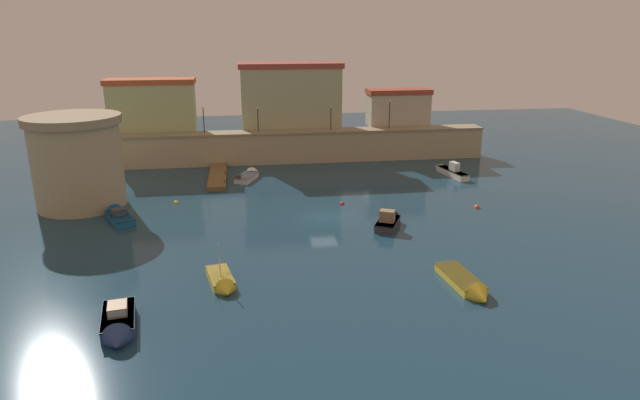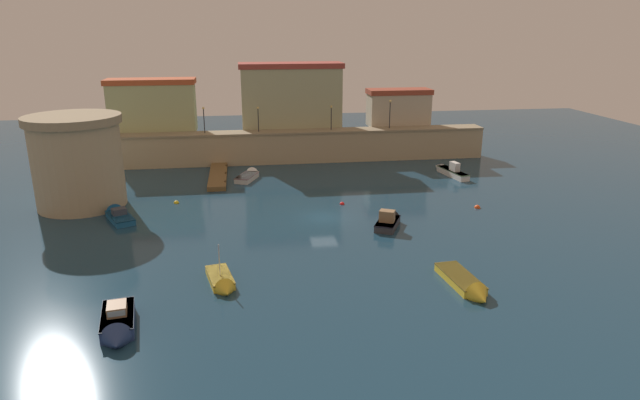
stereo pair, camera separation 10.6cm
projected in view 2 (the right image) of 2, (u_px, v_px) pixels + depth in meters
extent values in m
plane|color=#19384C|center=(324.00, 217.00, 53.22)|extent=(131.48, 131.48, 0.00)
cube|color=tan|center=(298.00, 147.00, 74.68)|extent=(51.13, 2.91, 4.00)
cube|color=gray|center=(298.00, 131.00, 74.04)|extent=(51.13, 3.21, 0.24)
cube|color=tan|center=(153.00, 108.00, 73.78)|extent=(11.13, 3.97, 6.30)
cube|color=#B14A28|center=(150.00, 81.00, 72.73)|extent=(11.58, 4.13, 0.70)
cube|color=tan|center=(291.00, 98.00, 76.45)|extent=(13.59, 4.84, 8.15)
cube|color=#9B3C32|center=(291.00, 65.00, 75.12)|extent=(14.14, 5.04, 0.70)
cube|color=#B7A88E|center=(398.00, 110.00, 78.54)|extent=(8.57, 3.69, 4.46)
cube|color=brown|center=(399.00, 91.00, 77.76)|extent=(8.91, 3.84, 0.70)
cylinder|color=tan|center=(78.00, 165.00, 55.48)|extent=(8.59, 8.59, 8.47)
cylinder|color=gray|center=(72.00, 119.00, 54.09)|extent=(9.27, 9.27, 0.80)
cube|color=brown|center=(218.00, 176.00, 66.93)|extent=(2.06, 11.57, 0.53)
cylinder|color=#4C3920|center=(226.00, 167.00, 70.67)|extent=(0.20, 0.20, 0.70)
cylinder|color=#4C3920|center=(226.00, 175.00, 67.04)|extent=(0.20, 0.20, 0.70)
cylinder|color=#4C3920|center=(225.00, 184.00, 63.40)|extent=(0.20, 0.20, 0.70)
cylinder|color=black|center=(204.00, 121.00, 71.88)|extent=(0.12, 0.12, 3.08)
sphere|color=#F9D172|center=(203.00, 108.00, 71.37)|extent=(0.32, 0.32, 0.32)
cylinder|color=black|center=(258.00, 120.00, 72.85)|extent=(0.12, 0.12, 2.99)
sphere|color=#F9D172|center=(258.00, 108.00, 72.36)|extent=(0.32, 0.32, 0.32)
cylinder|color=black|center=(331.00, 119.00, 74.18)|extent=(0.12, 0.12, 2.94)
sphere|color=#F9D172|center=(331.00, 107.00, 73.70)|extent=(0.32, 0.32, 0.32)
cylinder|color=black|center=(390.00, 115.00, 75.20)|extent=(0.12, 0.12, 3.54)
sphere|color=#F9D172|center=(390.00, 101.00, 74.62)|extent=(0.32, 0.32, 0.32)
cube|color=white|center=(453.00, 173.00, 67.76)|extent=(2.23, 5.68, 0.75)
cone|color=white|center=(438.00, 167.00, 70.85)|extent=(1.39, 1.59, 1.14)
cube|color=#587952|center=(453.00, 171.00, 67.66)|extent=(2.27, 5.79, 0.08)
cube|color=silver|center=(455.00, 167.00, 67.21)|extent=(0.94, 1.48, 1.06)
cube|color=#333338|center=(388.00, 224.00, 50.47)|extent=(3.14, 4.00, 0.68)
cone|color=#333338|center=(392.00, 216.00, 52.53)|extent=(1.89, 1.63, 1.60)
cube|color=black|center=(388.00, 221.00, 50.38)|extent=(3.21, 4.08, 0.08)
cube|color=olive|center=(387.00, 216.00, 49.91)|extent=(1.60, 1.41, 1.06)
cube|color=gold|center=(220.00, 278.00, 39.81)|extent=(2.25, 3.87, 0.56)
cone|color=gold|center=(226.00, 291.00, 37.77)|extent=(1.64, 1.30, 1.46)
cube|color=brown|center=(220.00, 275.00, 39.74)|extent=(2.30, 3.95, 0.08)
cylinder|color=#B2B2B7|center=(219.00, 260.00, 39.23)|extent=(0.08, 0.08, 2.35)
cube|color=navy|center=(118.00, 320.00, 33.82)|extent=(2.51, 4.38, 0.85)
cone|color=navy|center=(116.00, 342.00, 31.46)|extent=(1.95, 1.42, 1.79)
cube|color=black|center=(117.00, 314.00, 33.71)|extent=(2.56, 4.47, 0.08)
cube|color=olive|center=(117.00, 309.00, 33.69)|extent=(1.34, 1.58, 0.59)
cube|color=#99B7C6|center=(116.00, 314.00, 33.04)|extent=(1.02, 0.22, 0.36)
cube|color=#195689|center=(120.00, 218.00, 52.19)|extent=(3.37, 4.51, 0.59)
cone|color=#195689|center=(113.00, 211.00, 54.27)|extent=(2.00, 1.77, 1.66)
cube|color=#0A304D|center=(120.00, 215.00, 52.12)|extent=(3.44, 4.60, 0.08)
cube|color=#333842|center=(119.00, 211.00, 52.25)|extent=(1.56, 1.46, 0.59)
cube|color=gold|center=(460.00, 279.00, 39.59)|extent=(2.18, 4.89, 0.60)
cone|color=gold|center=(481.00, 298.00, 36.82)|extent=(1.78, 1.47, 1.67)
cube|color=brown|center=(460.00, 276.00, 39.51)|extent=(2.22, 4.98, 0.08)
cube|color=silver|center=(247.00, 178.00, 66.01)|extent=(3.03, 4.27, 0.64)
cone|color=silver|center=(254.00, 172.00, 68.29)|extent=(1.89, 1.62, 1.60)
cube|color=brown|center=(247.00, 175.00, 65.93)|extent=(3.09, 4.35, 0.08)
sphere|color=#EA4C19|center=(477.00, 208.00, 56.03)|extent=(0.61, 0.61, 0.61)
sphere|color=yellow|center=(176.00, 203.00, 57.52)|extent=(0.54, 0.54, 0.54)
sphere|color=red|center=(342.00, 204.00, 57.18)|extent=(0.48, 0.48, 0.48)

